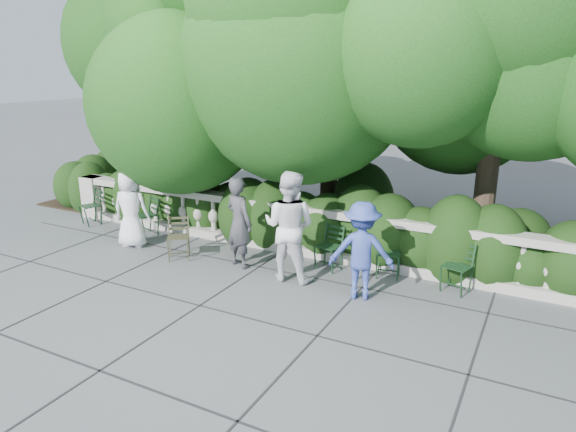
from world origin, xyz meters
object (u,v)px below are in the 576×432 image
at_px(chair_f, 450,294).
at_px(chair_weathered, 179,262).
at_px(person_casual_man, 289,226).
at_px(chair_a, 86,225).
at_px(chair_b, 142,236).
at_px(chair_e, 387,280).
at_px(chair_d, 324,272).
at_px(person_businessman, 131,209).
at_px(person_woman_grey, 239,223).
at_px(person_older_blue, 362,251).

relative_size(chair_f, chair_weathered, 1.00).
bearing_deg(person_casual_man, chair_f, -169.94).
height_order(chair_a, chair_weathered, same).
xyz_separation_m(chair_b, chair_e, (5.47, 0.15, 0.00)).
xyz_separation_m(chair_f, chair_weathered, (-4.85, -0.90, 0.00)).
distance_m(chair_weathered, person_casual_man, 2.43).
height_order(chair_d, chair_weathered, same).
xyz_separation_m(chair_e, chair_weathered, (-3.75, -0.99, 0.00)).
bearing_deg(person_businessman, chair_a, -28.17).
xyz_separation_m(chair_b, chair_weathered, (1.71, -0.84, 0.00)).
height_order(chair_weathered, person_businessman, person_businessman).
relative_size(chair_d, chair_weathered, 1.00).
bearing_deg(chair_a, chair_d, 22.10).
distance_m(chair_e, person_woman_grey, 2.81).
xyz_separation_m(chair_a, person_older_blue, (6.98, -0.69, 0.79)).
bearing_deg(chair_f, chair_e, -168.07).
relative_size(chair_e, person_older_blue, 0.53).
relative_size(chair_weathered, person_woman_grey, 0.50).
xyz_separation_m(chair_b, person_woman_grey, (2.85, -0.46, 0.84)).
relative_size(chair_b, chair_f, 1.00).
distance_m(chair_a, chair_weathered, 3.51).
xyz_separation_m(chair_d, person_businessman, (-4.03, -0.55, 0.79)).
relative_size(chair_weathered, person_older_blue, 0.53).
relative_size(chair_e, chair_weathered, 1.00).
bearing_deg(person_older_blue, person_businessman, -18.66).
distance_m(chair_d, person_businessman, 4.15).
relative_size(chair_b, chair_d, 1.00).
xyz_separation_m(person_casual_man, person_older_blue, (1.35, -0.14, -0.17)).
height_order(chair_e, chair_f, same).
distance_m(chair_a, chair_b, 1.70).
bearing_deg(chair_weathered, chair_f, -24.31).
bearing_deg(chair_b, person_older_blue, 14.18).
relative_size(chair_d, chair_f, 1.00).
relative_size(chair_a, person_woman_grey, 0.50).
distance_m(chair_b, person_older_blue, 5.39).
distance_m(chair_d, person_older_blue, 1.41).
bearing_deg(chair_weathered, chair_d, -17.48).
bearing_deg(person_woman_grey, chair_d, -144.00).
distance_m(person_woman_grey, person_casual_man, 1.09).
bearing_deg(chair_weathered, chair_e, -20.04).
distance_m(chair_d, person_woman_grey, 1.78).
bearing_deg(chair_a, person_woman_grey, 16.47).
distance_m(chair_b, person_casual_man, 4.09).
relative_size(chair_b, person_casual_man, 0.44).
height_order(chair_f, person_casual_man, person_casual_man).
height_order(chair_f, chair_weathered, same).
bearing_deg(person_older_blue, chair_e, -118.87).
relative_size(chair_f, person_businessman, 0.53).
bearing_deg(chair_e, person_businessman, 177.08).
bearing_deg(chair_e, chair_d, 177.62).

